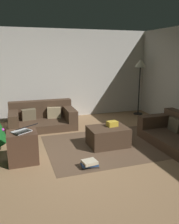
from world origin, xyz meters
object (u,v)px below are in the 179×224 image
(tv_remote, at_px, (110,126))
(book_stack, at_px, (90,164))
(side_table, at_px, (23,147))
(corner_lamp, at_px, (140,68))
(gift_box, at_px, (112,124))
(couch_left, at_px, (42,118))
(laptop, at_px, (23,130))
(ottoman, at_px, (108,136))

(tv_remote, height_order, book_stack, tv_remote)
(side_table, height_order, corner_lamp, corner_lamp)
(gift_box, relative_size, tv_remote, 1.36)
(couch_left, distance_m, gift_box, 2.13)
(laptop, bearing_deg, corner_lamp, 33.06)
(laptop, bearing_deg, book_stack, -26.69)
(gift_box, distance_m, tv_remote, 0.07)
(tv_remote, distance_m, laptop, 1.83)
(gift_box, relative_size, book_stack, 0.66)
(corner_lamp, bearing_deg, couch_left, -173.26)
(couch_left, relative_size, book_stack, 5.13)
(couch_left, height_order, tv_remote, couch_left)
(ottoman, relative_size, tv_remote, 5.13)
(ottoman, relative_size, side_table, 1.42)
(couch_left, bearing_deg, laptop, 75.34)
(ottoman, height_order, laptop, laptop)
(tv_remote, height_order, laptop, laptop)
(ottoman, distance_m, book_stack, 1.07)
(couch_left, relative_size, ottoman, 2.06)
(laptop, relative_size, book_stack, 1.49)
(ottoman, xyz_separation_m, book_stack, (-0.68, -0.81, -0.14))
(gift_box, bearing_deg, tv_remote, 177.61)
(ottoman, bearing_deg, couch_left, 123.70)
(book_stack, relative_size, corner_lamp, 0.19)
(book_stack, bearing_deg, couch_left, 100.61)
(ottoman, xyz_separation_m, corner_lamp, (1.95, 2.11, 1.28))
(book_stack, bearing_deg, corner_lamp, 47.95)
(couch_left, relative_size, side_table, 2.92)
(couch_left, relative_size, gift_box, 7.74)
(laptop, bearing_deg, ottoman, 9.43)
(tv_remote, bearing_deg, couch_left, 94.99)
(side_table, xyz_separation_m, laptop, (0.03, -0.05, 0.34))
(gift_box, xyz_separation_m, book_stack, (-0.80, -0.86, -0.39))
(couch_left, bearing_deg, tv_remote, 126.87)
(gift_box, bearing_deg, couch_left, 127.06)
(ottoman, height_order, side_table, side_table)
(ottoman, xyz_separation_m, tv_remote, (0.06, 0.05, 0.21))
(ottoman, height_order, corner_lamp, corner_lamp)
(laptop, xyz_separation_m, book_stack, (1.04, -0.53, -0.57))
(ottoman, xyz_separation_m, laptop, (-1.73, -0.29, 0.43))
(couch_left, xyz_separation_m, ottoman, (1.16, -1.74, -0.05))
(gift_box, distance_m, side_table, 1.90)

